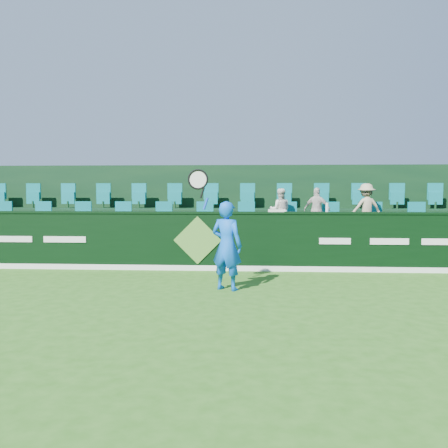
# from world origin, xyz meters

# --- Properties ---
(ground) EXTENTS (60.00, 60.00, 0.00)m
(ground) POSITION_xyz_m (0.00, 0.00, 0.00)
(ground) COLOR #2A6418
(ground) RESTS_ON ground
(sponsor_hoarding) EXTENTS (16.00, 0.25, 1.35)m
(sponsor_hoarding) POSITION_xyz_m (0.00, 4.00, 0.67)
(sponsor_hoarding) COLOR black
(sponsor_hoarding) RESTS_ON ground
(stand_tier_front) EXTENTS (16.00, 2.00, 0.80)m
(stand_tier_front) POSITION_xyz_m (0.00, 5.10, 0.40)
(stand_tier_front) COLOR black
(stand_tier_front) RESTS_ON ground
(stand_tier_back) EXTENTS (16.00, 1.80, 1.30)m
(stand_tier_back) POSITION_xyz_m (0.00, 7.00, 0.65)
(stand_tier_back) COLOR black
(stand_tier_back) RESTS_ON ground
(stand_rear) EXTENTS (16.00, 4.10, 2.60)m
(stand_rear) POSITION_xyz_m (0.00, 7.44, 1.22)
(stand_rear) COLOR black
(stand_rear) RESTS_ON ground
(seat_row_front) EXTENTS (13.50, 0.50, 0.60)m
(seat_row_front) POSITION_xyz_m (0.00, 5.50, 1.10)
(seat_row_front) COLOR #0C7077
(seat_row_front) RESTS_ON stand_tier_front
(seat_row_back) EXTENTS (13.50, 0.50, 0.60)m
(seat_row_back) POSITION_xyz_m (0.00, 7.30, 1.60)
(seat_row_back) COLOR #0C7077
(seat_row_back) RESTS_ON stand_tier_back
(tennis_player) EXTENTS (1.11, 0.61, 2.28)m
(tennis_player) POSITION_xyz_m (0.78, 1.76, 0.84)
(tennis_player) COLOR blue
(tennis_player) RESTS_ON ground
(spectator_left) EXTENTS (0.53, 0.42, 1.08)m
(spectator_left) POSITION_xyz_m (1.93, 5.12, 1.34)
(spectator_left) COLOR white
(spectator_left) RESTS_ON stand_tier_front
(spectator_middle) EXTENTS (0.70, 0.45, 1.10)m
(spectator_middle) POSITION_xyz_m (2.84, 5.12, 1.35)
(spectator_middle) COLOR beige
(spectator_middle) RESTS_ON stand_tier_front
(spectator_right) EXTENTS (0.85, 0.60, 1.20)m
(spectator_right) POSITION_xyz_m (4.04, 5.12, 1.40)
(spectator_right) COLOR tan
(spectator_right) RESTS_ON stand_tier_front
(towel) EXTENTS (0.35, 0.23, 0.05)m
(towel) POSITION_xyz_m (1.78, 4.00, 1.38)
(towel) COLOR silver
(towel) RESTS_ON sponsor_hoarding
(drinks_bottle) EXTENTS (0.07, 0.07, 0.21)m
(drinks_bottle) POSITION_xyz_m (2.93, 4.00, 1.45)
(drinks_bottle) COLOR silver
(drinks_bottle) RESTS_ON sponsor_hoarding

